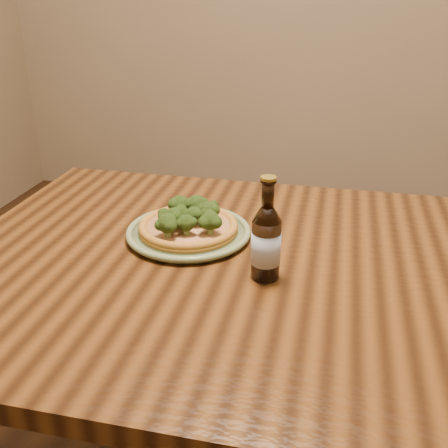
% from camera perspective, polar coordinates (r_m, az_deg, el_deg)
% --- Properties ---
extents(table, '(1.60, 0.90, 0.75)m').
position_cam_1_polar(table, '(1.08, 12.54, -9.43)').
color(table, '#49290F').
rests_on(table, ground).
extents(plate, '(0.27, 0.27, 0.02)m').
position_cam_1_polar(plate, '(1.14, -3.87, -0.91)').
color(plate, '#6C7E57').
rests_on(plate, table).
extents(pizza, '(0.22, 0.22, 0.07)m').
position_cam_1_polar(pizza, '(1.13, -3.91, 0.03)').
color(pizza, '#A46E25').
rests_on(pizza, plate).
extents(beer_bottle, '(0.06, 0.06, 0.20)m').
position_cam_1_polar(beer_bottle, '(0.96, 4.60, -1.93)').
color(beer_bottle, black).
rests_on(beer_bottle, table).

